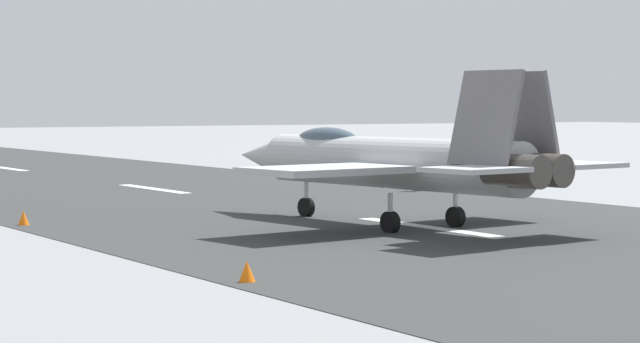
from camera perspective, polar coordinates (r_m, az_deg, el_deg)
The scene contains 6 objects.
ground_plane at distance 44.84m, azimuth 5.60°, elevation -2.66°, with size 400.00×400.00×0.00m, color gray.
runway_strip at distance 44.82m, azimuth 5.62°, elevation -2.65°, with size 240.00×26.00×0.02m.
fighter_jet at distance 45.74m, azimuth 3.19°, elevation 0.49°, with size 17.76×13.37×5.61m.
crew_person at distance 64.36m, azimuth 4.51°, elevation -0.17°, with size 0.62×0.47×1.66m.
marker_cone_near at distance 31.44m, azimuth -3.36°, elevation -4.61°, with size 0.44×0.44×0.55m, color orange.
marker_cone_mid at distance 47.35m, azimuth -13.43°, elevation -2.09°, with size 0.44×0.44×0.55m, color orange.
Camera 1 is at (-35.43, 27.11, 4.48)m, focal length 69.86 mm.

